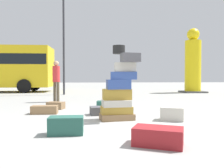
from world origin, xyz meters
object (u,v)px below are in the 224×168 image
at_px(suitcase_charcoal_foreground_far, 100,111).
at_px(person_bearded_onlooker, 56,77).
at_px(lamp_post, 64,24).
at_px(suitcase_maroon_behind_tower, 158,136).
at_px(yellow_dummy_statue, 193,64).
at_px(suitcase_cream_white_trunk, 172,114).
at_px(suitcase_teal_left_side, 107,104).
at_px(suitcase_brown_right_side, 45,110).
at_px(suitcase_tower, 119,91).
at_px(suitcase_teal_foreground_near, 66,125).
at_px(suitcase_brown_upright_blue, 56,105).

bearing_deg(suitcase_charcoal_foreground_far, person_bearded_onlooker, 108.63).
bearing_deg(lamp_post, person_bearded_onlooker, -87.76).
relative_size(suitcase_maroon_behind_tower, yellow_dummy_statue, 0.17).
height_order(suitcase_cream_white_trunk, lamp_post, lamp_post).
bearing_deg(suitcase_teal_left_side, yellow_dummy_statue, 56.51).
bearing_deg(suitcase_brown_right_side, suitcase_teal_left_side, 39.62).
bearing_deg(suitcase_cream_white_trunk, suitcase_teal_left_side, 140.97).
bearing_deg(suitcase_brown_right_side, suitcase_tower, -27.01).
xyz_separation_m(person_bearded_onlooker, yellow_dummy_statue, (8.26, 5.17, 0.90)).
bearing_deg(suitcase_teal_left_side, suitcase_cream_white_trunk, -54.70).
xyz_separation_m(suitcase_teal_left_side, yellow_dummy_statue, (6.25, 6.80, 1.82)).
xyz_separation_m(suitcase_maroon_behind_tower, lamp_post, (-2.60, 10.28, 4.00)).
height_order(suitcase_cream_white_trunk, suitcase_brown_right_side, suitcase_cream_white_trunk).
distance_m(person_bearded_onlooker, lamp_post, 5.05).
height_order(suitcase_tower, suitcase_teal_foreground_near, suitcase_tower).
distance_m(suitcase_maroon_behind_tower, suitcase_teal_foreground_near, 1.65).
distance_m(suitcase_brown_right_side, suitcase_teal_left_side, 2.39).
bearing_deg(suitcase_teal_foreground_near, suitcase_brown_right_side, 109.83).
distance_m(suitcase_teal_left_side, lamp_post, 7.24).
xyz_separation_m(suitcase_brown_right_side, suitcase_charcoal_foreground_far, (1.54, -0.29, -0.00)).
distance_m(suitcase_tower, suitcase_brown_right_side, 2.32).
bearing_deg(suitcase_teal_foreground_near, lamp_post, 97.07).
distance_m(suitcase_cream_white_trunk, suitcase_brown_right_side, 3.47).
height_order(suitcase_brown_right_side, suitcase_maroon_behind_tower, suitcase_maroon_behind_tower).
distance_m(suitcase_tower, suitcase_maroon_behind_tower, 2.23).
xyz_separation_m(suitcase_cream_white_trunk, lamp_post, (-3.52, 8.37, 3.98)).
relative_size(person_bearded_onlooker, yellow_dummy_statue, 0.40).
height_order(suitcase_tower, yellow_dummy_statue, yellow_dummy_statue).
bearing_deg(person_bearded_onlooker, suitcase_brown_upright_blue, -36.90).
xyz_separation_m(suitcase_brown_upright_blue, yellow_dummy_statue, (7.96, 7.33, 1.81)).
distance_m(suitcase_teal_foreground_near, person_bearded_onlooker, 5.66).
height_order(suitcase_brown_right_side, person_bearded_onlooker, person_bearded_onlooker).
xyz_separation_m(suitcase_teal_foreground_near, lamp_post, (-1.15, 9.49, 3.97)).
xyz_separation_m(suitcase_charcoal_foreground_far, person_bearded_onlooker, (-1.68, 3.40, 0.91)).
bearing_deg(suitcase_teal_foreground_near, suitcase_tower, 50.06).
relative_size(suitcase_tower, lamp_post, 0.28).
relative_size(suitcase_brown_upright_blue, suitcase_teal_foreground_near, 0.88).
distance_m(suitcase_brown_upright_blue, lamp_post, 7.35).
bearing_deg(suitcase_brown_upright_blue, suitcase_brown_right_side, -80.06).
distance_m(suitcase_brown_upright_blue, person_bearded_onlooker, 2.36).
height_order(suitcase_tower, suitcase_brown_upright_blue, suitcase_tower).
distance_m(suitcase_cream_white_trunk, suitcase_teal_foreground_near, 2.62).
bearing_deg(suitcase_brown_upright_blue, suitcase_charcoal_foreground_far, -22.45).
xyz_separation_m(suitcase_brown_right_side, suitcase_maroon_behind_tower, (2.31, -3.19, 0.02)).
bearing_deg(person_bearded_onlooker, suitcase_teal_left_side, 6.19).
distance_m(suitcase_brown_right_side, suitcase_maroon_behind_tower, 3.94).
bearing_deg(person_bearded_onlooker, yellow_dummy_statue, 77.17).
distance_m(suitcase_brown_right_side, suitcase_charcoal_foreground_far, 1.57).
bearing_deg(suitcase_tower, suitcase_teal_foreground_near, -130.08).
bearing_deg(suitcase_maroon_behind_tower, suitcase_charcoal_foreground_far, 129.22).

